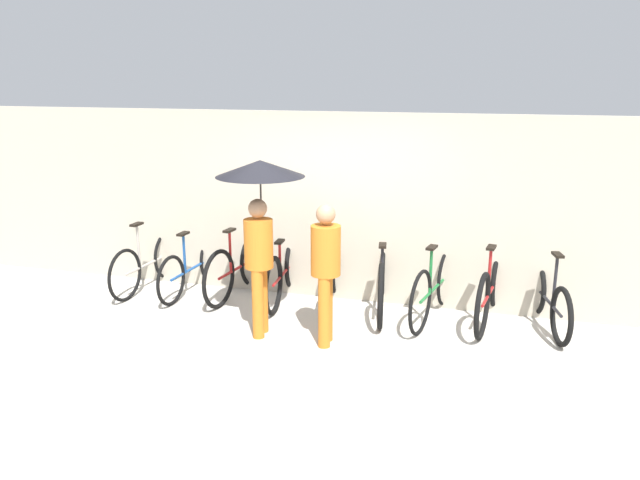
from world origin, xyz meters
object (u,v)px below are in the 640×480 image
parked_bicycle_3 (284,272)px  pedestrian_center (326,265)px  parked_bicycle_1 (193,266)px  parked_bicycle_7 (491,290)px  parked_bicycle_4 (332,276)px  parked_bicycle_5 (382,280)px  parked_bicycle_2 (237,267)px  parked_bicycle_6 (435,287)px  parked_bicycle_8 (548,299)px  pedestrian_leading (260,200)px  parked_bicycle_0 (148,262)px

parked_bicycle_3 → pedestrian_center: size_ratio=1.11×
parked_bicycle_1 → parked_bicycle_7: bearing=-88.0°
parked_bicycle_4 → parked_bicycle_5: 0.65m
parked_bicycle_2 → parked_bicycle_3: size_ratio=0.99×
parked_bicycle_4 → parked_bicycle_6: parked_bicycle_6 is taller
parked_bicycle_6 → pedestrian_center: (-1.06, -1.08, 0.51)m
parked_bicycle_1 → parked_bicycle_7: (3.90, -0.02, 0.05)m
parked_bicycle_8 → pedestrian_center: pedestrian_center is taller
parked_bicycle_5 → parked_bicycle_6: (0.65, -0.06, -0.00)m
parked_bicycle_3 → parked_bicycle_2: bearing=85.8°
parked_bicycle_6 → pedestrian_leading: size_ratio=0.91×
parked_bicycle_1 → parked_bicycle_8: 4.55m
parked_bicycle_4 → parked_bicycle_7: size_ratio=0.93×
parked_bicycle_0 → parked_bicycle_6: bearing=-87.7°
parked_bicycle_5 → parked_bicycle_7: size_ratio=1.01×
parked_bicycle_3 → parked_bicycle_4: parked_bicycle_4 is taller
parked_bicycle_0 → pedestrian_center: 3.09m
parked_bicycle_8 → pedestrian_leading: size_ratio=0.81×
parked_bicycle_1 → parked_bicycle_7: size_ratio=0.95×
pedestrian_leading → parked_bicycle_1: bearing=137.7°
parked_bicycle_0 → parked_bicycle_4: 2.60m
parked_bicycle_0 → parked_bicycle_5: 3.25m
parked_bicycle_5 → parked_bicycle_6: 0.66m
parked_bicycle_4 → pedestrian_leading: bearing=143.7°
pedestrian_leading → pedestrian_center: pedestrian_leading is taller
parked_bicycle_0 → parked_bicycle_3: 1.95m
parked_bicycle_1 → parked_bicycle_2: parked_bicycle_2 is taller
parked_bicycle_2 → pedestrian_leading: bearing=-138.7°
parked_bicycle_4 → parked_bicycle_3: bearing=80.8°
parked_bicycle_2 → parked_bicycle_7: bearing=-85.1°
parked_bicycle_1 → pedestrian_leading: (1.41, -1.04, 1.19)m
parked_bicycle_5 → pedestrian_center: bearing=151.2°
parked_bicycle_5 → pedestrian_center: pedestrian_center is taller
parked_bicycle_2 → parked_bicycle_8: size_ratio=1.07×
parked_bicycle_0 → parked_bicycle_7: bearing=-86.8°
parked_bicycle_8 → parked_bicycle_4: bearing=76.4°
parked_bicycle_5 → pedestrian_center: (-0.41, -1.14, 0.50)m
parked_bicycle_0 → parked_bicycle_2: 1.30m
parked_bicycle_5 → parked_bicycle_8: bearing=-99.2°
parked_bicycle_6 → parked_bicycle_0: bearing=100.5°
parked_bicycle_3 → pedestrian_leading: size_ratio=0.88×
parked_bicycle_7 → parked_bicycle_6: bearing=103.6°
parked_bicycle_2 → parked_bicycle_5: 1.95m
parked_bicycle_3 → parked_bicycle_4: size_ratio=1.02×
parked_bicycle_1 → pedestrian_center: 2.54m
parked_bicycle_0 → parked_bicycle_4: (2.60, 0.07, 0.02)m
parked_bicycle_2 → parked_bicycle_6: (2.60, -0.09, 0.00)m
parked_bicycle_5 → pedestrian_leading: pedestrian_leading is taller
parked_bicycle_4 → pedestrian_center: pedestrian_center is taller
pedestrian_center → parked_bicycle_5: bearing=64.3°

